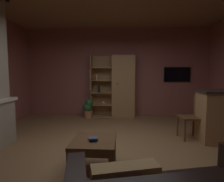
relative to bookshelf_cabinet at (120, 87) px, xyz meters
The scene contains 10 objects.
floor 2.90m from the bookshelf_cabinet, 92.87° to the right, with size 5.94×5.93×0.02m, color olive.
wall_back 0.55m from the bookshelf_cabinet, 116.58° to the left, with size 6.06×0.06×2.87m, color #9E5B56.
window_pane_back 0.79m from the bookshelf_cabinet, 161.70° to the left, with size 0.62×0.01×0.72m, color white.
bookshelf_cabinet is the anchor object (origin of this frame).
coffee_table 3.40m from the bookshelf_cabinet, 95.79° to the right, with size 0.61×0.67×0.45m.
table_book_0 3.37m from the bookshelf_cabinet, 95.99° to the right, with size 0.13×0.10×0.02m, color brown.
table_book_1 3.44m from the bookshelf_cabinet, 95.61° to the right, with size 0.11×0.08×0.03m, color #2D4C8C.
dining_chair 2.53m from the bookshelf_cabinet, 50.71° to the right, with size 0.46×0.46×0.92m.
potted_floor_plant 1.23m from the bookshelf_cabinet, 166.50° to the right, with size 0.32×0.27×0.60m.
wall_mounted_tv 1.88m from the bookshelf_cabinet, ahead, with size 0.84×0.06×0.47m.
Camera 1 is at (0.20, -3.07, 1.37)m, focal length 29.10 mm.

